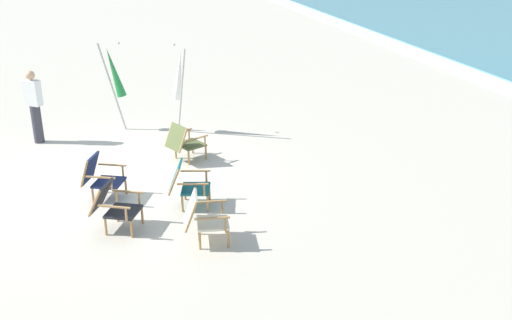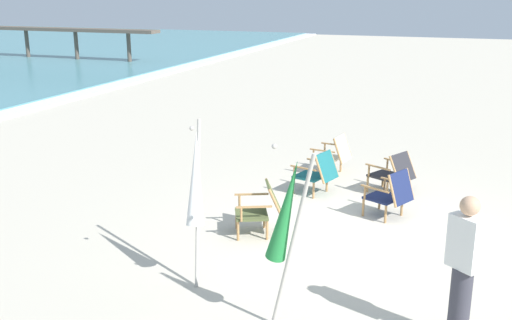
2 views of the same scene
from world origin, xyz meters
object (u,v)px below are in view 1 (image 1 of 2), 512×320
beach_chair_front_left (100,176)px  beach_chair_back_right (203,217)px  beach_chair_back_left (184,141)px  beach_chair_front_right (113,205)px  umbrella_furled_green (114,73)px  person_near_chairs (35,106)px  umbrella_furled_white (179,76)px  beach_chair_mid_center (187,183)px

beach_chair_front_left → beach_chair_back_right: 2.47m
beach_chair_front_left → beach_chair_back_left: beach_chair_front_left is taller
beach_chair_front_right → umbrella_furled_green: (-4.93, 0.49, 0.93)m
beach_chair_front_right → umbrella_furled_green: bearing=174.3°
beach_chair_back_right → beach_chair_front_right: size_ratio=0.89×
person_near_chairs → beach_chair_back_right: bearing=25.5°
beach_chair_front_left → beach_chair_back_right: beach_chair_front_left is taller
umbrella_furled_green → beach_chair_back_right: bearing=7.8°
umbrella_furled_white → umbrella_furled_green: 1.54m
umbrella_furled_white → beach_chair_front_left: bearing=-33.4°
beach_chair_front_right → umbrella_furled_green: 5.05m
beach_chair_front_right → beach_chair_back_left: (-2.53, 1.62, 0.00)m
beach_chair_front_left → umbrella_furled_green: size_ratio=0.41×
beach_chair_front_left → umbrella_furled_white: 3.74m
beach_chair_front_left → beach_chair_back_left: 2.19m
beach_chair_back_left → person_near_chairs: bearing=-125.0°
beach_chair_back_right → beach_chair_back_left: 3.37m
beach_chair_front_left → umbrella_furled_green: umbrella_furled_green is taller
beach_chair_mid_center → beach_chair_front_right: beach_chair_mid_center is taller
beach_chair_back_left → umbrella_furled_white: size_ratio=0.43×
beach_chair_front_left → beach_chair_back_left: size_ratio=0.96×
beach_chair_front_left → beach_chair_front_right: size_ratio=0.93×
person_near_chairs → beach_chair_mid_center: bearing=32.1°
beach_chair_front_left → person_near_chairs: 3.57m
beach_chair_back_right → beach_chair_mid_center: beach_chair_back_right is taller
beach_chair_mid_center → umbrella_furled_white: (-3.76, 0.59, 0.92)m
beach_chair_mid_center → beach_chair_back_left: bearing=170.7°
beach_chair_back_right → beach_chair_back_left: bearing=174.3°
umbrella_furled_green → beach_chair_front_left: bearing=-9.5°
beach_chair_front_left → umbrella_furled_white: bearing=146.6°
beach_chair_back_right → beach_chair_front_left: bearing=-145.3°
beach_chair_front_left → beach_chair_mid_center: size_ratio=1.02×
beach_chair_front_right → umbrella_furled_white: 4.72m
beach_chair_back_left → person_near_chairs: person_near_chairs is taller
beach_chair_front_left → beach_chair_front_right: 1.21m
beach_chair_mid_center → umbrella_furled_white: size_ratio=0.40×
umbrella_furled_white → person_near_chairs: (-0.33, -3.16, -0.51)m
beach_chair_front_left → beach_chair_back_right: (2.03, 1.41, -0.00)m
beach_chair_mid_center → umbrella_furled_green: bearing=-170.1°
umbrella_furled_green → person_near_chairs: (0.37, -1.78, -0.52)m
beach_chair_front_right → umbrella_furled_white: bearing=156.2°
umbrella_furled_white → beach_chair_front_right: bearing=-23.8°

